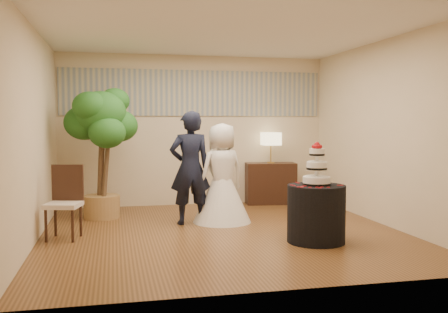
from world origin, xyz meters
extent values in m
cube|color=brown|center=(0.00, 0.00, 0.00)|extent=(5.00, 5.00, 0.00)
cube|color=white|center=(0.00, 0.00, 2.80)|extent=(5.00, 5.00, 0.00)
cube|color=beige|center=(0.00, 2.50, 1.40)|extent=(5.00, 0.06, 2.80)
cube|color=beige|center=(0.00, -2.50, 1.40)|extent=(5.00, 0.06, 2.80)
cube|color=beige|center=(-2.50, 0.00, 1.40)|extent=(0.06, 5.00, 2.80)
cube|color=beige|center=(2.50, 0.00, 1.40)|extent=(0.06, 5.00, 2.80)
cube|color=#989A8E|center=(0.00, 2.48, 2.10)|extent=(4.90, 0.02, 0.85)
imported|color=black|center=(-0.37, 0.69, 0.86)|extent=(0.65, 0.45, 1.73)
imported|color=white|center=(0.14, 0.73, 0.77)|extent=(1.15, 1.15, 1.54)
cylinder|color=black|center=(1.06, -0.81, 0.37)|extent=(0.83, 0.83, 0.75)
cube|color=black|center=(1.42, 2.23, 0.39)|extent=(0.98, 0.52, 0.78)
camera|label=1|loc=(-1.50, -6.81, 1.57)|focal=40.00mm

